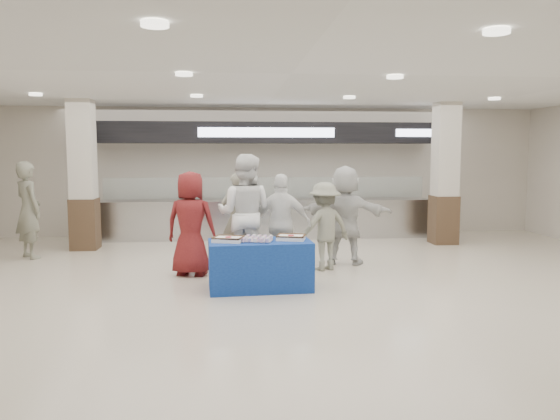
{
  "coord_description": "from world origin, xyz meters",
  "views": [
    {
      "loc": [
        -0.89,
        -7.8,
        2.11
      ],
      "look_at": [
        -0.01,
        1.6,
        1.09
      ],
      "focal_mm": 35.0,
      "sensor_mm": 36.0,
      "label": 1
    }
  ],
  "objects": [
    {
      "name": "soldier_a",
      "position": [
        -0.73,
        2.05,
        0.87
      ],
      "size": [
        0.64,
        0.42,
        1.74
      ],
      "primitive_type": "imported",
      "rotation": [
        0.0,
        0.0,
        3.15
      ],
      "color": "slate",
      "rests_on": "ground"
    },
    {
      "name": "chef_tall",
      "position": [
        -0.63,
        1.54,
        1.03
      ],
      "size": [
        1.2,
        1.06,
        2.06
      ],
      "primitive_type": "imported",
      "rotation": [
        0.0,
        0.0,
        2.82
      ],
      "color": "white",
      "rests_on": "ground"
    },
    {
      "name": "ground",
      "position": [
        0.0,
        0.0,
        0.0
      ],
      "size": [
        14.0,
        14.0,
        0.0
      ],
      "primitive_type": "plane",
      "color": "beige",
      "rests_on": "ground"
    },
    {
      "name": "soldier_b",
      "position": [
        0.79,
        1.68,
        0.78
      ],
      "size": [
        1.15,
        0.91,
        1.56
      ],
      "primitive_type": "imported",
      "rotation": [
        0.0,
        0.0,
        3.52
      ],
      "color": "slate",
      "rests_on": "ground"
    },
    {
      "name": "civilian_white",
      "position": [
        1.26,
        2.15,
        0.92
      ],
      "size": [
        1.8,
        1.02,
        1.85
      ],
      "primitive_type": "imported",
      "rotation": [
        0.0,
        0.0,
        2.85
      ],
      "color": "silver",
      "rests_on": "ground"
    },
    {
      "name": "sheet_cake_right",
      "position": [
        0.05,
        0.45,
        0.8
      ],
      "size": [
        0.49,
        0.42,
        0.09
      ],
      "color": "white",
      "rests_on": "display_table"
    },
    {
      "name": "display_table",
      "position": [
        -0.43,
        0.4,
        0.38
      ],
      "size": [
        1.59,
        0.87,
        0.75
      ],
      "primitive_type": "cube",
      "rotation": [
        0.0,
        0.0,
        0.06
      ],
      "color": "navy",
      "rests_on": "ground"
    },
    {
      "name": "chef_short",
      "position": [
        0.01,
        1.52,
        0.86
      ],
      "size": [
        1.09,
        0.67,
        1.73
      ],
      "primitive_type": "imported",
      "rotation": [
        0.0,
        0.0,
        2.88
      ],
      "color": "white",
      "rests_on": "ground"
    },
    {
      "name": "column_right",
      "position": [
        4.0,
        4.2,
        1.53
      ],
      "size": [
        0.55,
        0.55,
        3.2
      ],
      "color": "#3D2A1B",
      "rests_on": "ground"
    },
    {
      "name": "column_left",
      "position": [
        -4.0,
        4.2,
        1.53
      ],
      "size": [
        0.55,
        0.55,
        3.2
      ],
      "color": "#3D2A1B",
      "rests_on": "ground"
    },
    {
      "name": "sheet_cake_left",
      "position": [
        -0.91,
        0.36,
        0.8
      ],
      "size": [
        0.51,
        0.45,
        0.09
      ],
      "color": "white",
      "rests_on": "display_table"
    },
    {
      "name": "soldier_bg",
      "position": [
        -4.84,
        3.29,
        0.96
      ],
      "size": [
        0.82,
        0.82,
        1.92
      ],
      "primitive_type": "imported",
      "rotation": [
        0.0,
        0.0,
        2.34
      ],
      "color": "slate",
      "rests_on": "ground"
    },
    {
      "name": "serving_line",
      "position": [
        0.0,
        5.4,
        1.16
      ],
      "size": [
        8.7,
        0.85,
        2.8
      ],
      "color": "#B3B5BA",
      "rests_on": "ground"
    },
    {
      "name": "cupcake_tray",
      "position": [
        -0.47,
        0.37,
        0.79
      ],
      "size": [
        0.51,
        0.43,
        0.07
      ],
      "color": "#B2B2B7",
      "rests_on": "display_table"
    },
    {
      "name": "civilian_maroon",
      "position": [
        -1.54,
        1.47,
        0.89
      ],
      "size": [
        0.98,
        0.77,
        1.78
      ],
      "primitive_type": "imported",
      "rotation": [
        0.0,
        0.0,
        2.88
      ],
      "color": "maroon",
      "rests_on": "ground"
    }
  ]
}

